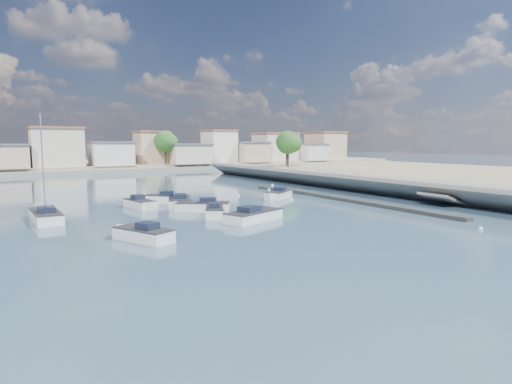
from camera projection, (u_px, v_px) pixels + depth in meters
ground at (189, 183)px, 67.96m from camera, size 400.00×400.00×0.00m
seawall_walkway at (406, 187)px, 54.36m from camera, size 5.00×90.00×1.80m
seawall_embankment at (501, 179)px, 65.43m from camera, size 49.65×90.00×2.90m
breakwater at (339, 199)px, 48.24m from camera, size 2.00×31.02×0.35m
far_shore_land at (113, 165)px, 112.14m from camera, size 160.00×40.00×1.40m
far_shore_quay at (136, 170)px, 94.30m from camera, size 160.00×2.50×0.80m
far_town at (172, 149)px, 104.31m from camera, size 113.01×12.80×8.35m
shore_trees at (176, 144)px, 95.45m from camera, size 74.56×38.32×7.92m
motorboat_a at (141, 235)px, 28.35m from camera, size 3.35×4.75×1.48m
motorboat_b at (215, 212)px, 37.65m from camera, size 2.92×4.00×1.48m
motorboat_c at (200, 207)px, 40.67m from camera, size 5.22×4.28×1.48m
motorboat_d at (278, 195)px, 49.69m from camera, size 4.63×3.98×1.48m
motorboat_e at (179, 202)px, 44.27m from camera, size 3.85×6.11×1.48m
motorboat_f at (162, 199)px, 46.23m from camera, size 3.82×4.01×1.48m
motorboat_g at (141, 204)px, 42.25m from camera, size 2.34×4.81×1.48m
motorboat_h at (256, 216)px, 35.71m from camera, size 6.11×3.99×1.48m
sailboat at (45, 216)px, 35.49m from camera, size 2.24×6.47×9.00m
mooring_buoys at (308, 198)px, 49.73m from camera, size 11.12×36.20×0.36m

